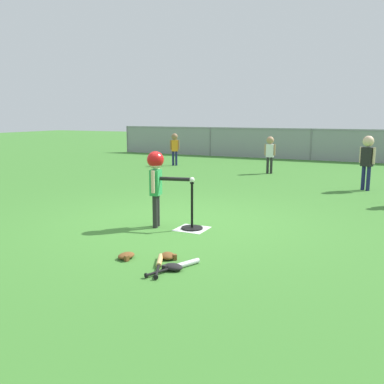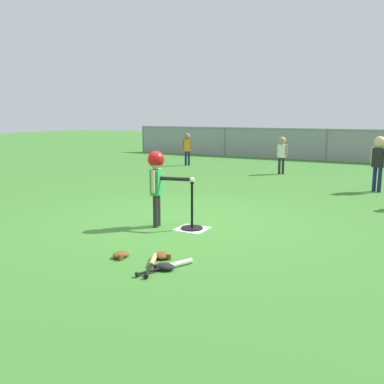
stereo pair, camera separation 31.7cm
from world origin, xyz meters
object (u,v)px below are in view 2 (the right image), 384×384
(batting_tee, at_px, (192,222))
(baseball_on_tee, at_px, (192,180))
(fielder_deep_left, at_px, (379,156))
(spare_bat_silver, at_px, (173,265))
(glove_by_plate, at_px, (165,267))
(glove_tossed_aside, at_px, (162,255))
(fielder_near_right, at_px, (282,150))
(fielder_near_left, at_px, (187,145))
(batter_child, at_px, (157,173))
(glove_near_bats, at_px, (121,255))
(spare_bat_wood, at_px, (152,262))

(batting_tee, xyz_separation_m, baseball_on_tee, (0.00, 0.00, 0.62))
(fielder_deep_left, bearing_deg, batting_tee, -113.65)
(spare_bat_silver, xyz_separation_m, glove_by_plate, (-0.05, -0.09, 0.01))
(baseball_on_tee, height_order, glove_tossed_aside, baseball_on_tee)
(fielder_near_right, distance_m, spare_bat_silver, 8.07)
(fielder_near_right, relative_size, fielder_near_left, 1.00)
(batter_child, bearing_deg, glove_tossed_aside, -54.73)
(fielder_near_right, relative_size, glove_near_bats, 4.25)
(batting_tee, height_order, baseball_on_tee, baseball_on_tee)
(fielder_near_right, bearing_deg, fielder_near_left, 170.00)
(batting_tee, relative_size, fielder_near_right, 0.66)
(fielder_near_right, xyz_separation_m, glove_near_bats, (0.53, -7.94, -0.64))
(batter_child, height_order, glove_tossed_aside, batter_child)
(batter_child, xyz_separation_m, spare_bat_silver, (1.12, -1.42, -0.77))
(spare_bat_silver, bearing_deg, baseball_on_tee, 111.38)
(baseball_on_tee, relative_size, glove_by_plate, 0.33)
(fielder_near_left, bearing_deg, glove_by_plate, -62.22)
(batting_tee, relative_size, spare_bat_wood, 1.08)
(baseball_on_tee, height_order, glove_by_plate, baseball_on_tee)
(fielder_deep_left, relative_size, fielder_near_left, 1.14)
(spare_bat_wood, relative_size, glove_near_bats, 2.61)
(baseball_on_tee, height_order, batter_child, batter_child)
(fielder_deep_left, distance_m, fielder_near_left, 6.47)
(batter_child, distance_m, glove_near_bats, 1.66)
(batter_child, distance_m, glove_by_plate, 2.01)
(spare_bat_wood, bearing_deg, fielder_deep_left, 74.82)
(baseball_on_tee, relative_size, fielder_deep_left, 0.06)
(spare_bat_silver, distance_m, glove_tossed_aside, 0.35)
(glove_by_plate, distance_m, glove_tossed_aside, 0.38)
(baseball_on_tee, xyz_separation_m, glove_by_plate, (0.55, -1.63, -0.69))
(glove_near_bats, bearing_deg, fielder_near_left, 114.46)
(glove_tossed_aside, bearing_deg, fielder_deep_left, 74.06)
(spare_bat_wood, xyz_separation_m, glove_by_plate, (0.21, -0.07, 0.01))
(baseball_on_tee, bearing_deg, spare_bat_wood, -77.47)
(fielder_near_right, distance_m, spare_bat_wood, 8.06)
(glove_by_plate, bearing_deg, baseball_on_tee, 108.74)
(glove_near_bats, bearing_deg, baseball_on_tee, 85.80)
(glove_tossed_aside, bearing_deg, batting_tee, 103.91)
(batting_tee, distance_m, glove_by_plate, 1.72)
(batting_tee, bearing_deg, baseball_on_tee, 0.00)
(batting_tee, distance_m, spare_bat_wood, 1.60)
(fielder_near_right, bearing_deg, fielder_deep_left, -33.78)
(batting_tee, bearing_deg, fielder_near_right, 95.76)
(glove_near_bats, bearing_deg, fielder_near_right, 93.85)
(glove_tossed_aside, bearing_deg, baseball_on_tee, 103.91)
(baseball_on_tee, distance_m, fielder_near_right, 6.45)
(batting_tee, bearing_deg, spare_bat_wood, -77.47)
(spare_bat_silver, bearing_deg, fielder_near_left, 118.29)
(batting_tee, bearing_deg, glove_near_bats, -94.20)
(batter_child, bearing_deg, fielder_near_right, 91.08)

